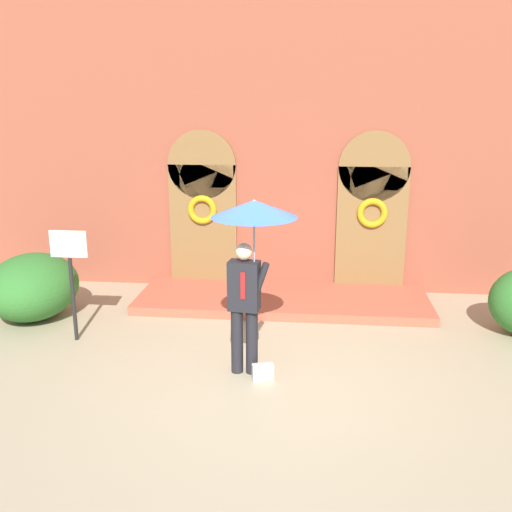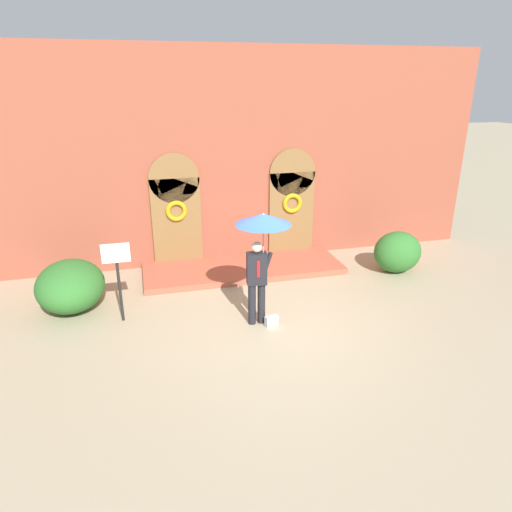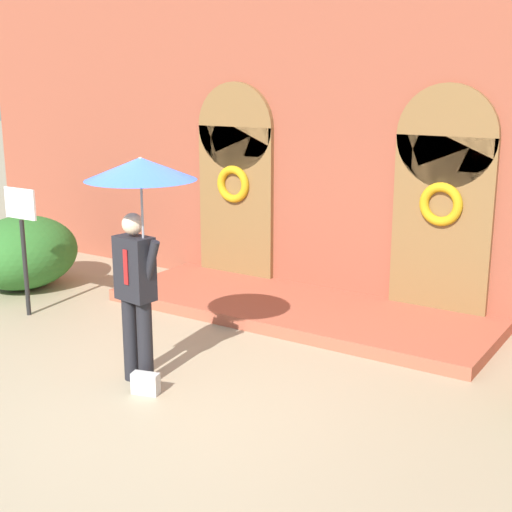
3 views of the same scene
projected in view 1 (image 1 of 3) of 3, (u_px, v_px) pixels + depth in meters
ground_plane at (268, 383)px, 7.42m from camera, size 80.00×80.00×0.00m
building_facade at (288, 149)px, 10.71m from camera, size 14.00×2.30×5.60m
person_with_umbrella at (252, 235)px, 7.22m from camera, size 1.10×1.10×2.36m
handbag at (263, 372)px, 7.49m from camera, size 0.30×0.19×0.22m
sign_post at (70, 267)px, 8.48m from camera, size 0.56×0.06×1.72m
shrub_left at (33, 287)px, 9.55m from camera, size 1.45×1.73×1.10m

